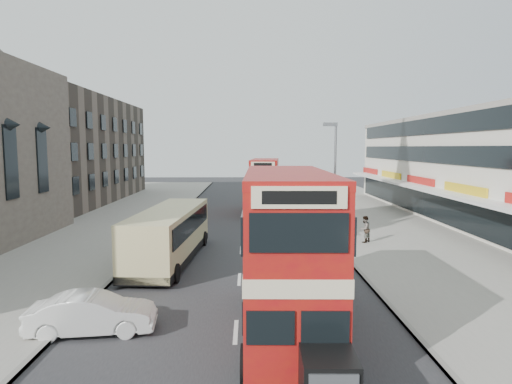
% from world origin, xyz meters
% --- Properties ---
extents(ground, '(160.00, 160.00, 0.00)m').
position_xyz_m(ground, '(0.00, 0.00, 0.00)').
color(ground, '#28282B').
rests_on(ground, ground).
extents(road_surface, '(12.00, 90.00, 0.01)m').
position_xyz_m(road_surface, '(0.00, 20.00, 0.01)').
color(road_surface, '#28282B').
rests_on(road_surface, ground).
extents(pavement_right, '(12.00, 90.00, 0.15)m').
position_xyz_m(pavement_right, '(12.00, 20.00, 0.07)').
color(pavement_right, gray).
rests_on(pavement_right, ground).
extents(pavement_left, '(12.00, 90.00, 0.15)m').
position_xyz_m(pavement_left, '(-12.00, 20.00, 0.07)').
color(pavement_left, gray).
rests_on(pavement_left, ground).
extents(kerb_left, '(0.20, 90.00, 0.16)m').
position_xyz_m(kerb_left, '(-6.10, 20.00, 0.07)').
color(kerb_left, gray).
rests_on(kerb_left, ground).
extents(kerb_right, '(0.20, 90.00, 0.16)m').
position_xyz_m(kerb_right, '(6.10, 20.00, 0.07)').
color(kerb_right, gray).
rests_on(kerb_right, ground).
extents(brick_terrace, '(14.00, 28.00, 12.00)m').
position_xyz_m(brick_terrace, '(-22.00, 38.00, 6.00)').
color(brick_terrace, '#66594C').
rests_on(brick_terrace, ground).
extents(commercial_row, '(9.90, 46.20, 9.30)m').
position_xyz_m(commercial_row, '(19.95, 22.00, 4.70)').
color(commercial_row, beige).
rests_on(commercial_row, ground).
extents(street_lamp, '(1.00, 0.20, 8.12)m').
position_xyz_m(street_lamp, '(6.52, 18.00, 4.78)').
color(street_lamp, slate).
rests_on(street_lamp, ground).
extents(bus_main, '(2.91, 9.90, 5.42)m').
position_xyz_m(bus_main, '(1.75, 1.84, 2.85)').
color(bus_main, black).
rests_on(bus_main, ground).
extents(bus_second, '(3.20, 9.38, 5.07)m').
position_xyz_m(bus_second, '(2.07, 29.35, 2.67)').
color(bus_second, black).
rests_on(bus_second, ground).
extents(coach, '(3.32, 10.47, 2.73)m').
position_xyz_m(coach, '(-3.98, 11.53, 1.61)').
color(coach, black).
rests_on(coach, ground).
extents(car_left_front, '(4.39, 1.95, 1.40)m').
position_xyz_m(car_left_front, '(-4.93, 2.00, 0.70)').
color(car_left_front, white).
rests_on(car_left_front, ground).
extents(car_right_a, '(4.31, 1.82, 1.24)m').
position_xyz_m(car_right_a, '(4.86, 17.21, 0.62)').
color(car_right_a, '#A53010').
rests_on(car_right_a, ground).
extents(car_right_b, '(4.34, 2.18, 1.18)m').
position_xyz_m(car_right_b, '(4.65, 22.19, 0.59)').
color(car_right_b, orange).
rests_on(car_right_b, ground).
extents(pedestrian_near, '(0.78, 0.77, 1.78)m').
position_xyz_m(pedestrian_near, '(8.12, 15.46, 1.04)').
color(pedestrian_near, gray).
rests_on(pedestrian_near, pavement_right).
extents(cyclist, '(0.73, 1.72, 2.22)m').
position_xyz_m(cyclist, '(4.78, 21.28, 0.78)').
color(cyclist, gray).
rests_on(cyclist, ground).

